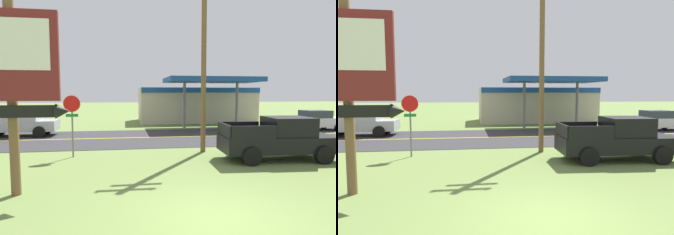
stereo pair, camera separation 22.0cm
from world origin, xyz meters
TOP-DOWN VIEW (x-y plane):
  - ground_plane at (0.00, 0.00)m, footprint 180.00×180.00m
  - road_asphalt at (0.00, 13.00)m, footprint 140.00×8.00m
  - road_centre_line at (0.00, 13.00)m, footprint 126.00×0.20m
  - motel_sign at (-5.36, 2.36)m, footprint 3.03×0.54m
  - stop_sign at (-4.65, 7.52)m, footprint 0.80×0.08m
  - utility_pole at (1.82, 7.85)m, footprint 1.85×0.26m
  - gas_station at (5.35, 23.73)m, footprint 12.00×11.50m
  - pickup_black_parked_on_lawn at (4.79, 5.61)m, footprint 5.29×2.44m
  - pickup_silver_on_road at (-9.55, 15.00)m, footprint 5.20×2.24m
  - car_white_near_lane at (13.40, 15.00)m, footprint 4.20×2.00m

SIDE VIEW (x-z plane):
  - ground_plane at x=0.00m, z-range 0.00..0.00m
  - road_asphalt at x=0.00m, z-range 0.00..0.02m
  - road_centre_line at x=0.00m, z-range 0.02..0.03m
  - car_white_near_lane at x=13.40m, z-range 0.01..1.65m
  - pickup_black_parked_on_lawn at x=4.79m, z-range -0.02..1.94m
  - pickup_silver_on_road at x=-9.55m, z-range -0.02..1.94m
  - gas_station at x=5.35m, z-range -0.26..4.14m
  - stop_sign at x=-4.65m, z-range 0.55..3.50m
  - motel_sign at x=-5.36m, z-range 0.82..6.51m
  - utility_pole at x=1.82m, z-range 0.30..10.00m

